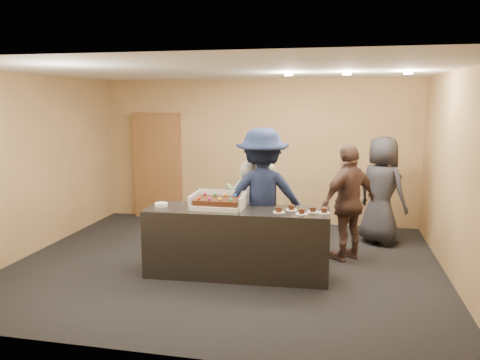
{
  "coord_description": "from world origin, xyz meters",
  "views": [
    {
      "loc": [
        1.52,
        -6.22,
        2.3
      ],
      "look_at": [
        0.2,
        0.0,
        1.22
      ],
      "focal_mm": 35.0,
      "sensor_mm": 36.0,
      "label": 1
    }
  ],
  "objects_px": {
    "person_server_grey": "(249,211)",
    "person_sage_man": "(254,193)",
    "storage_cabinet": "(157,166)",
    "person_dark_suit": "(382,191)",
    "plate_stack": "(161,204)",
    "sheet_cake": "(218,201)",
    "cake_box": "(219,204)",
    "person_brown_extra": "(349,202)",
    "serving_counter": "(237,242)",
    "person_navy_man": "(262,198)"
  },
  "relations": [
    {
      "from": "person_server_grey",
      "to": "person_sage_man",
      "type": "distance_m",
      "value": 0.38
    },
    {
      "from": "storage_cabinet",
      "to": "person_navy_man",
      "type": "bearing_deg",
      "value": -43.3
    },
    {
      "from": "plate_stack",
      "to": "sheet_cake",
      "type": "bearing_deg",
      "value": 3.02
    },
    {
      "from": "person_server_grey",
      "to": "person_brown_extra",
      "type": "xyz_separation_m",
      "value": [
        1.42,
        0.31,
        0.12
      ]
    },
    {
      "from": "storage_cabinet",
      "to": "person_navy_man",
      "type": "height_order",
      "value": "storage_cabinet"
    },
    {
      "from": "serving_counter",
      "to": "person_server_grey",
      "type": "xyz_separation_m",
      "value": [
        0.03,
        0.64,
        0.28
      ]
    },
    {
      "from": "person_brown_extra",
      "to": "person_dark_suit",
      "type": "bearing_deg",
      "value": -164.77
    },
    {
      "from": "sheet_cake",
      "to": "person_server_grey",
      "type": "height_order",
      "value": "person_server_grey"
    },
    {
      "from": "person_server_grey",
      "to": "person_navy_man",
      "type": "xyz_separation_m",
      "value": [
        0.23,
        -0.19,
        0.24
      ]
    },
    {
      "from": "storage_cabinet",
      "to": "person_dark_suit",
      "type": "xyz_separation_m",
      "value": [
        4.2,
        -0.92,
        -0.16
      ]
    },
    {
      "from": "storage_cabinet",
      "to": "cake_box",
      "type": "height_order",
      "value": "storage_cabinet"
    },
    {
      "from": "sheet_cake",
      "to": "plate_stack",
      "type": "distance_m",
      "value": 0.79
    },
    {
      "from": "plate_stack",
      "to": "person_server_grey",
      "type": "xyz_separation_m",
      "value": [
        1.07,
        0.68,
        -0.19
      ]
    },
    {
      "from": "sheet_cake",
      "to": "plate_stack",
      "type": "height_order",
      "value": "sheet_cake"
    },
    {
      "from": "person_server_grey",
      "to": "person_dark_suit",
      "type": "height_order",
      "value": "person_dark_suit"
    },
    {
      "from": "cake_box",
      "to": "person_navy_man",
      "type": "distance_m",
      "value": 0.67
    },
    {
      "from": "serving_counter",
      "to": "sheet_cake",
      "type": "relative_size",
      "value": 4.08
    },
    {
      "from": "person_server_grey",
      "to": "sheet_cake",
      "type": "bearing_deg",
      "value": 78.6
    },
    {
      "from": "storage_cabinet",
      "to": "plate_stack",
      "type": "bearing_deg",
      "value": -67.31
    },
    {
      "from": "plate_stack",
      "to": "person_sage_man",
      "type": "bearing_deg",
      "value": 42.96
    },
    {
      "from": "sheet_cake",
      "to": "person_sage_man",
      "type": "relative_size",
      "value": 0.32
    },
    {
      "from": "serving_counter",
      "to": "person_sage_man",
      "type": "relative_size",
      "value": 1.3
    },
    {
      "from": "plate_stack",
      "to": "person_navy_man",
      "type": "relative_size",
      "value": 0.09
    },
    {
      "from": "storage_cabinet",
      "to": "sheet_cake",
      "type": "xyz_separation_m",
      "value": [
        1.97,
        -2.79,
        -0.04
      ]
    },
    {
      "from": "person_dark_suit",
      "to": "cake_box",
      "type": "bearing_deg",
      "value": 79.41
    },
    {
      "from": "cake_box",
      "to": "person_sage_man",
      "type": "height_order",
      "value": "person_sage_man"
    },
    {
      "from": "person_brown_extra",
      "to": "sheet_cake",
      "type": "bearing_deg",
      "value": -15.58
    },
    {
      "from": "person_sage_man",
      "to": "person_dark_suit",
      "type": "bearing_deg",
      "value": -165.21
    },
    {
      "from": "sheet_cake",
      "to": "plate_stack",
      "type": "xyz_separation_m",
      "value": [
        -0.78,
        -0.04,
        -0.08
      ]
    },
    {
      "from": "person_sage_man",
      "to": "person_brown_extra",
      "type": "bearing_deg",
      "value": 169.22
    },
    {
      "from": "serving_counter",
      "to": "cake_box",
      "type": "distance_m",
      "value": 0.56
    },
    {
      "from": "sheet_cake",
      "to": "person_sage_man",
      "type": "xyz_separation_m",
      "value": [
        0.3,
        0.97,
        -0.08
      ]
    },
    {
      "from": "cake_box",
      "to": "person_dark_suit",
      "type": "xyz_separation_m",
      "value": [
        2.24,
        1.84,
        -0.07
      ]
    },
    {
      "from": "sheet_cake",
      "to": "person_sage_man",
      "type": "bearing_deg",
      "value": 72.75
    },
    {
      "from": "cake_box",
      "to": "plate_stack",
      "type": "xyz_separation_m",
      "value": [
        -0.78,
        -0.07,
        -0.02
      ]
    },
    {
      "from": "person_server_grey",
      "to": "person_brown_extra",
      "type": "height_order",
      "value": "person_brown_extra"
    },
    {
      "from": "cake_box",
      "to": "person_server_grey",
      "type": "bearing_deg",
      "value": 64.96
    },
    {
      "from": "sheet_cake",
      "to": "person_brown_extra",
      "type": "height_order",
      "value": "person_brown_extra"
    },
    {
      "from": "plate_stack",
      "to": "person_dark_suit",
      "type": "height_order",
      "value": "person_dark_suit"
    },
    {
      "from": "serving_counter",
      "to": "cake_box",
      "type": "height_order",
      "value": "cake_box"
    },
    {
      "from": "serving_counter",
      "to": "person_sage_man",
      "type": "distance_m",
      "value": 1.08
    },
    {
      "from": "plate_stack",
      "to": "person_navy_man",
      "type": "distance_m",
      "value": 1.39
    },
    {
      "from": "plate_stack",
      "to": "person_server_grey",
      "type": "relative_size",
      "value": 0.12
    },
    {
      "from": "storage_cabinet",
      "to": "person_server_grey",
      "type": "xyz_separation_m",
      "value": [
        2.26,
        -2.15,
        -0.3
      ]
    },
    {
      "from": "storage_cabinet",
      "to": "plate_stack",
      "type": "distance_m",
      "value": 3.07
    },
    {
      "from": "cake_box",
      "to": "plate_stack",
      "type": "bearing_deg",
      "value": -175.12
    },
    {
      "from": "storage_cabinet",
      "to": "person_server_grey",
      "type": "height_order",
      "value": "storage_cabinet"
    },
    {
      "from": "person_brown_extra",
      "to": "plate_stack",
      "type": "bearing_deg",
      "value": -22.98
    },
    {
      "from": "person_sage_man",
      "to": "person_navy_man",
      "type": "xyz_separation_m",
      "value": [
        0.22,
        -0.52,
        0.05
      ]
    },
    {
      "from": "serving_counter",
      "to": "person_navy_man",
      "type": "distance_m",
      "value": 0.74
    }
  ]
}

